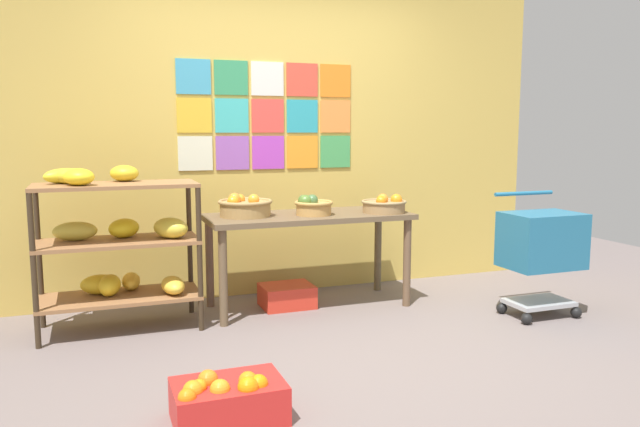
# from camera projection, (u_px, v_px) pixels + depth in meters

# --- Properties ---
(ground) EXTENTS (9.08, 9.08, 0.00)m
(ground) POSITION_uv_depth(u_px,v_px,m) (347.00, 353.00, 3.77)
(ground) COLOR slate
(back_wall_with_art) EXTENTS (4.81, 0.07, 2.94)m
(back_wall_with_art) POSITION_uv_depth(u_px,v_px,m) (273.00, 115.00, 5.03)
(back_wall_with_art) COLOR gold
(back_wall_with_art) RESTS_ON ground
(banana_shelf_unit) EXTENTS (1.05, 0.52, 1.11)m
(banana_shelf_unit) POSITION_uv_depth(u_px,v_px,m) (118.00, 238.00, 4.16)
(banana_shelf_unit) COLOR #362819
(banana_shelf_unit) RESTS_ON ground
(display_table) EXTENTS (1.55, 0.63, 0.72)m
(display_table) POSITION_uv_depth(u_px,v_px,m) (308.00, 226.00, 4.69)
(display_table) COLOR brown
(display_table) RESTS_ON ground
(fruit_basket_left) EXTENTS (0.29, 0.29, 0.15)m
(fruit_basket_left) POSITION_uv_depth(u_px,v_px,m) (312.00, 206.00, 4.62)
(fruit_basket_left) COLOR #B78848
(fruit_basket_left) RESTS_ON display_table
(fruit_basket_back_left) EXTENTS (0.35, 0.35, 0.15)m
(fruit_basket_back_left) POSITION_uv_depth(u_px,v_px,m) (384.00, 205.00, 4.75)
(fruit_basket_back_left) COLOR #9A774A
(fruit_basket_back_left) RESTS_ON display_table
(fruit_basket_right) EXTENTS (0.40, 0.40, 0.18)m
(fruit_basket_right) POSITION_uv_depth(u_px,v_px,m) (245.00, 207.00, 4.54)
(fruit_basket_right) COLOR #A27E48
(fruit_basket_right) RESTS_ON display_table
(produce_crate_under_table) EXTENTS (0.39, 0.32, 0.17)m
(produce_crate_under_table) POSITION_uv_depth(u_px,v_px,m) (287.00, 296.00, 4.75)
(produce_crate_under_table) COLOR red
(produce_crate_under_table) RESTS_ON ground
(orange_crate_foreground) EXTENTS (0.51, 0.34, 0.24)m
(orange_crate_foreground) POSITION_uv_depth(u_px,v_px,m) (228.00, 399.00, 2.87)
(orange_crate_foreground) COLOR red
(orange_crate_foreground) RESTS_ON ground
(shopping_cart) EXTENTS (0.54, 0.43, 0.90)m
(shopping_cart) POSITION_uv_depth(u_px,v_px,m) (542.00, 245.00, 4.46)
(shopping_cart) COLOR black
(shopping_cart) RESTS_ON ground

